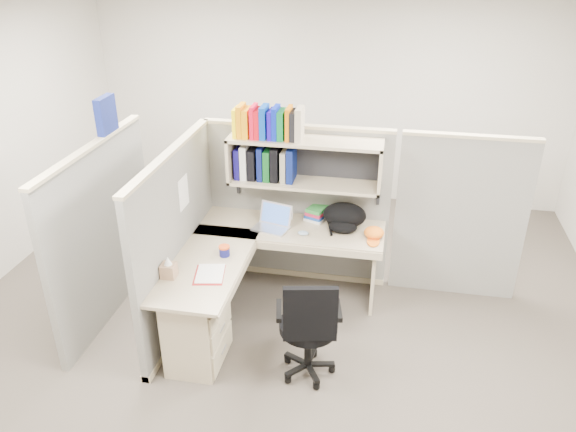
% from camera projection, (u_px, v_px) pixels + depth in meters
% --- Properties ---
extents(ground, '(6.00, 6.00, 0.00)m').
position_uv_depth(ground, '(279.00, 327.00, 5.10)').
color(ground, '#39332C').
rests_on(ground, ground).
extents(room_shell, '(6.00, 6.00, 6.00)m').
position_uv_depth(room_shell, '(278.00, 160.00, 4.37)').
color(room_shell, '#B2ACA1').
rests_on(room_shell, ground).
extents(cubicle, '(3.79, 1.84, 1.95)m').
position_uv_depth(cubicle, '(249.00, 212.00, 5.15)').
color(cubicle, slate).
rests_on(cubicle, ground).
extents(desk, '(1.74, 1.75, 0.73)m').
position_uv_depth(desk, '(225.00, 300.00, 4.72)').
color(desk, gray).
rests_on(desk, ground).
extents(laptop, '(0.39, 0.39, 0.23)m').
position_uv_depth(laptop, '(271.00, 218.00, 5.18)').
color(laptop, silver).
rests_on(laptop, desk).
extents(backpack, '(0.42, 0.34, 0.24)m').
position_uv_depth(backpack, '(344.00, 218.00, 5.19)').
color(backpack, black).
rests_on(backpack, desk).
extents(orange_cap, '(0.18, 0.21, 0.10)m').
position_uv_depth(orange_cap, '(374.00, 233.00, 5.07)').
color(orange_cap, orange).
rests_on(orange_cap, desk).
extents(snack_canister, '(0.09, 0.09, 0.09)m').
position_uv_depth(snack_canister, '(224.00, 251.00, 4.78)').
color(snack_canister, navy).
rests_on(snack_canister, desk).
extents(tissue_box, '(0.12, 0.12, 0.18)m').
position_uv_depth(tissue_box, '(168.00, 267.00, 4.47)').
color(tissue_box, '#A77F5F').
rests_on(tissue_box, desk).
extents(mouse, '(0.12, 0.10, 0.04)m').
position_uv_depth(mouse, '(303.00, 233.00, 5.13)').
color(mouse, '#7E99B2').
rests_on(mouse, desk).
extents(paper_cup, '(0.08, 0.08, 0.11)m').
position_uv_depth(paper_cup, '(289.00, 213.00, 5.41)').
color(paper_cup, white).
rests_on(paper_cup, desk).
extents(book_stack, '(0.25, 0.29, 0.12)m').
position_uv_depth(book_stack, '(317.00, 213.00, 5.42)').
color(book_stack, gray).
rests_on(book_stack, desk).
extents(loose_paper, '(0.27, 0.33, 0.00)m').
position_uv_depth(loose_paper, '(210.00, 273.00, 4.55)').
color(loose_paper, white).
rests_on(loose_paper, desk).
extents(task_chair, '(0.54, 0.50, 0.96)m').
position_uv_depth(task_chair, '(308.00, 342.00, 4.38)').
color(task_chair, black).
rests_on(task_chair, ground).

